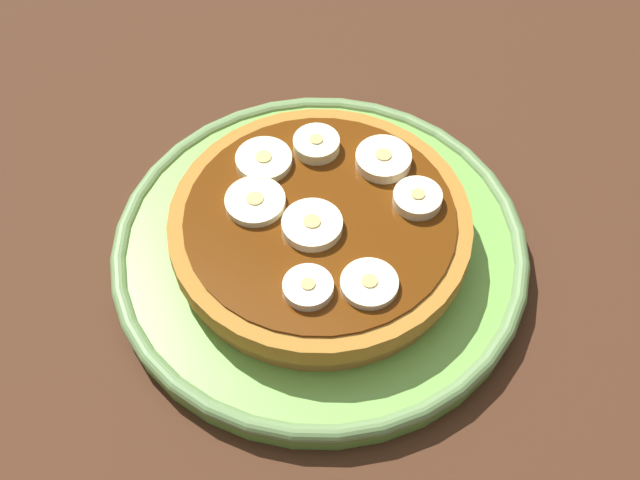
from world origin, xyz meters
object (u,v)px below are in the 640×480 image
(banana_slice_2, at_px, (264,161))
(banana_slice_7, at_px, (369,284))
(banana_slice_5, at_px, (316,145))
(pancake_stack, at_px, (318,237))
(banana_slice_1, at_px, (308,288))
(banana_slice_4, at_px, (255,202))
(plate, at_px, (320,251))
(banana_slice_0, at_px, (312,226))
(banana_slice_3, at_px, (417,199))
(banana_slice_6, at_px, (383,160))

(banana_slice_2, xyz_separation_m, banana_slice_7, (-0.10, 0.05, -0.00))
(banana_slice_5, bearing_deg, pancake_stack, 120.20)
(banana_slice_1, relative_size, banana_slice_4, 0.79)
(banana_slice_4, bearing_deg, plate, -165.09)
(pancake_stack, distance_m, banana_slice_2, 0.06)
(banana_slice_0, distance_m, banana_slice_4, 0.04)
(plate, height_order, banana_slice_0, banana_slice_0)
(plate, xyz_separation_m, banana_slice_3, (-0.04, -0.04, 0.04))
(banana_slice_3, bearing_deg, banana_slice_7, 92.28)
(banana_slice_0, relative_size, banana_slice_4, 0.99)
(banana_slice_2, height_order, banana_slice_4, same)
(pancake_stack, bearing_deg, banana_slice_1, 112.92)
(banana_slice_2, xyz_separation_m, banana_slice_6, (-0.06, -0.03, 0.00))
(banana_slice_0, distance_m, banana_slice_3, 0.06)
(banana_slice_5, relative_size, banana_slice_7, 0.89)
(banana_slice_5, bearing_deg, plate, 121.69)
(banana_slice_1, relative_size, banana_slice_2, 0.82)
(plate, distance_m, pancake_stack, 0.02)
(banana_slice_4, bearing_deg, banana_slice_0, -178.67)
(pancake_stack, bearing_deg, banana_slice_5, -59.80)
(banana_slice_0, distance_m, banana_slice_1, 0.04)
(banana_slice_2, distance_m, banana_slice_4, 0.03)
(banana_slice_5, distance_m, banana_slice_7, 0.10)
(banana_slice_3, distance_m, banana_slice_6, 0.03)
(banana_slice_2, bearing_deg, plate, 158.36)
(plate, relative_size, banana_slice_6, 7.45)
(banana_slice_2, bearing_deg, banana_slice_5, -130.91)
(banana_slice_3, xyz_separation_m, banana_slice_7, (-0.00, 0.06, -0.00))
(banana_slice_6, bearing_deg, banana_slice_1, 93.32)
(banana_slice_3, xyz_separation_m, banana_slice_6, (0.03, -0.02, 0.00))
(banana_slice_0, bearing_deg, banana_slice_1, 116.66)
(pancake_stack, height_order, banana_slice_0, banana_slice_0)
(plate, xyz_separation_m, banana_slice_7, (-0.05, 0.03, 0.03))
(pancake_stack, height_order, banana_slice_7, banana_slice_7)
(plate, height_order, banana_slice_2, banana_slice_2)
(banana_slice_1, xyz_separation_m, banana_slice_3, (-0.02, -0.08, 0.00))
(banana_slice_6, bearing_deg, banana_slice_7, 112.02)
(banana_slice_2, height_order, banana_slice_7, same)
(banana_slice_0, xyz_separation_m, banana_slice_3, (-0.04, -0.05, 0.00))
(plate, relative_size, banana_slice_5, 8.84)
(banana_slice_5, bearing_deg, banana_slice_2, 49.09)
(banana_slice_5, xyz_separation_m, banana_slice_6, (-0.04, -0.01, -0.00))
(banana_slice_0, height_order, banana_slice_2, banana_slice_0)
(pancake_stack, distance_m, banana_slice_0, 0.02)
(pancake_stack, height_order, banana_slice_1, banana_slice_1)
(plate, relative_size, banana_slice_4, 7.10)
(banana_slice_2, relative_size, banana_slice_3, 1.19)
(banana_slice_7, bearing_deg, banana_slice_1, 33.98)
(banana_slice_0, relative_size, banana_slice_5, 1.23)
(pancake_stack, bearing_deg, plate, -78.39)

